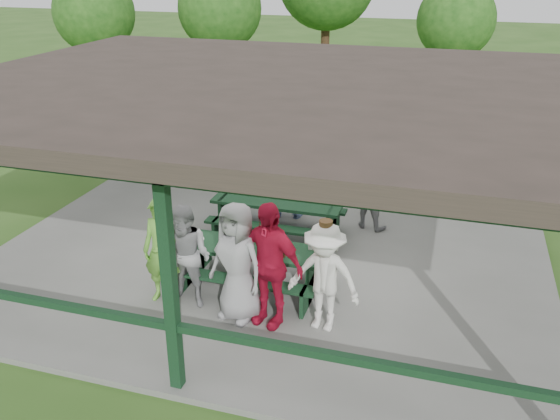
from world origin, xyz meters
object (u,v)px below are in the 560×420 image
(picnic_table_near, at_px, (251,262))
(spectator_lblue, at_px, (288,179))
(contestant_white_fedora, at_px, (324,277))
(pickup_truck, at_px, (449,119))
(picnic_table_far, at_px, (277,214))
(spectator_grey, at_px, (371,191))
(contestant_green, at_px, (162,251))
(spectator_blue, at_px, (239,164))
(contestant_grey_mid, at_px, (237,262))
(contestant_grey_left, at_px, (187,257))
(contestant_red, at_px, (268,264))
(farm_trailer, at_px, (277,119))

(picnic_table_near, bearing_deg, spectator_lblue, 94.49)
(contestant_white_fedora, xyz_separation_m, pickup_truck, (1.35, 10.79, -0.28))
(picnic_table_far, xyz_separation_m, spectator_grey, (1.66, 0.95, 0.31))
(spectator_lblue, bearing_deg, contestant_green, 68.35)
(picnic_table_near, xyz_separation_m, spectator_blue, (-1.45, 3.33, 0.46))
(picnic_table_far, height_order, spectator_blue, spectator_blue)
(spectator_lblue, bearing_deg, contestant_grey_mid, 87.55)
(picnic_table_far, height_order, contestant_green, contestant_green)
(contestant_grey_left, relative_size, pickup_truck, 0.35)
(contestant_white_fedora, bearing_deg, spectator_grey, 95.96)
(picnic_table_far, xyz_separation_m, contestant_red, (0.75, -2.87, 0.50))
(contestant_grey_mid, relative_size, pickup_truck, 0.39)
(contestant_grey_mid, bearing_deg, picnic_table_near, 115.39)
(contestant_green, relative_size, contestant_grey_mid, 0.93)
(contestant_red, distance_m, farm_trailer, 9.90)
(contestant_white_fedora, relative_size, farm_trailer, 0.48)
(spectator_blue, relative_size, pickup_truck, 0.38)
(contestant_green, bearing_deg, picnic_table_far, 72.91)
(contestant_green, height_order, farm_trailer, contestant_green)
(contestant_white_fedora, xyz_separation_m, spectator_grey, (0.09, 3.74, -0.06))
(spectator_lblue, height_order, spectator_blue, spectator_blue)
(spectator_lblue, bearing_deg, contestant_white_fedora, 106.05)
(spectator_lblue, distance_m, spectator_grey, 1.73)
(spectator_grey, bearing_deg, pickup_truck, -82.80)
(contestant_grey_left, relative_size, contestant_red, 0.86)
(contestant_grey_mid, height_order, contestant_red, contestant_red)
(picnic_table_far, bearing_deg, farm_trailer, 107.21)
(contestant_green, xyz_separation_m, spectator_blue, (-0.26, 4.12, 0.05))
(picnic_table_far, height_order, contestant_grey_left, contestant_grey_left)
(contestant_red, distance_m, contestant_white_fedora, 0.83)
(spectator_blue, distance_m, spectator_grey, 2.97)
(contestant_green, xyz_separation_m, pickup_truck, (3.94, 10.80, -0.30))
(picnic_table_near, distance_m, picnic_table_far, 2.01)
(picnic_table_near, xyz_separation_m, picnic_table_far, (-0.16, 2.00, 0.00))
(picnic_table_far, height_order, contestant_white_fedora, contestant_white_fedora)
(contestant_white_fedora, height_order, spectator_lblue, contestant_white_fedora)
(spectator_lblue, xyz_separation_m, pickup_truck, (2.98, 7.03, -0.25))
(spectator_lblue, bearing_deg, spectator_grey, 171.76)
(spectator_lblue, xyz_separation_m, spectator_grey, (1.73, -0.02, -0.04))
(contestant_red, xyz_separation_m, pickup_truck, (2.16, 10.87, -0.40))
(picnic_table_far, relative_size, contestant_grey_mid, 1.34)
(picnic_table_near, xyz_separation_m, contestant_green, (-1.19, -0.79, 0.41))
(contestant_grey_left, relative_size, contestant_white_fedora, 0.96)
(spectator_blue, bearing_deg, contestant_grey_left, 116.58)
(spectator_blue, distance_m, pickup_truck, 7.89)
(picnic_table_near, height_order, picnic_table_far, same)
(picnic_table_near, xyz_separation_m, farm_trailer, (-2.21, 8.62, 0.06))
(picnic_table_far, xyz_separation_m, contestant_green, (-1.02, -2.79, 0.40))
(spectator_grey, height_order, pickup_truck, spectator_grey)
(contestant_red, bearing_deg, contestant_green, -167.13)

